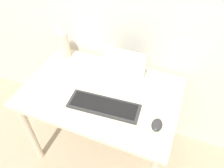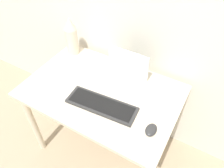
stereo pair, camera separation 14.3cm
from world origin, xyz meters
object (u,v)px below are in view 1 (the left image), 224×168
object	(u,v)px
keyboard	(104,106)
vase	(62,40)
mouse	(157,125)
laptop	(121,75)

from	to	relation	value
keyboard	vase	distance (m)	0.66
keyboard	mouse	xyz separation A→B (m)	(0.36, -0.02, 0.01)
laptop	vase	distance (m)	0.55
mouse	vase	xyz separation A→B (m)	(-0.87, 0.40, 0.14)
laptop	vase	size ratio (longest dim) A/B	0.96
keyboard	vase	world-z (taller)	vase
laptop	mouse	size ratio (longest dim) A/B	3.19
mouse	vase	bearing A→B (deg)	155.36
keyboard	mouse	world-z (taller)	mouse
keyboard	laptop	bearing A→B (deg)	87.03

